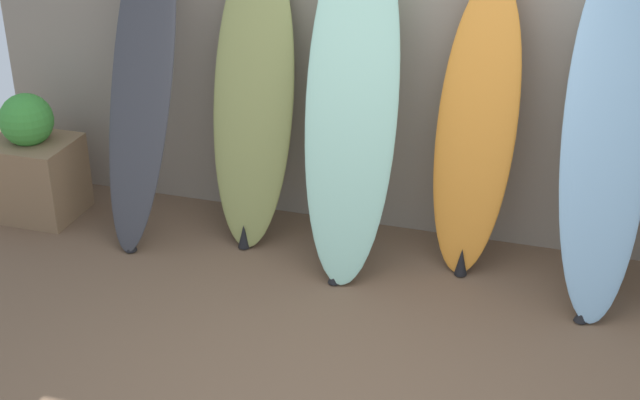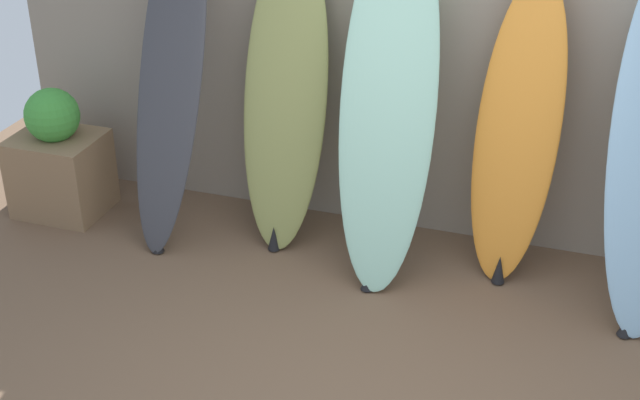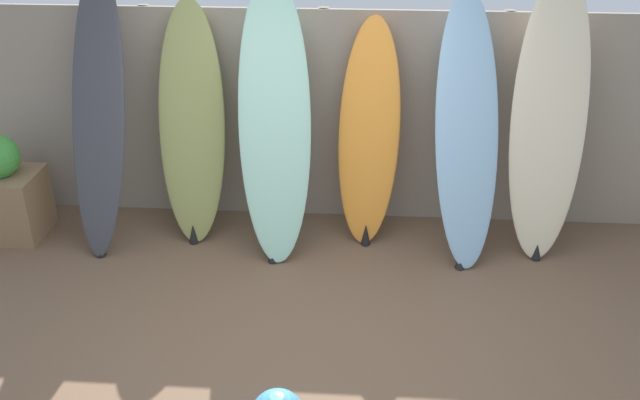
% 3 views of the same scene
% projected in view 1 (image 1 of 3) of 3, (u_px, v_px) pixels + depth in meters
% --- Properties ---
extents(fence_back, '(6.08, 0.11, 1.80)m').
position_uv_depth(fence_back, '(423.00, 104.00, 5.70)').
color(fence_back, gray).
rests_on(fence_back, ground).
extents(surfboard_charcoal_0, '(0.44, 0.87, 2.17)m').
position_uv_depth(surfboard_charcoal_0, '(142.00, 78.00, 5.64)').
color(surfboard_charcoal_0, '#38383D').
rests_on(surfboard_charcoal_0, ground).
extents(surfboard_olive_1, '(0.57, 0.64, 1.90)m').
position_uv_depth(surfboard_olive_1, '(253.00, 100.00, 5.65)').
color(surfboard_olive_1, olive).
rests_on(surfboard_olive_1, ground).
extents(surfboard_seafoam_2, '(0.66, 0.89, 2.12)m').
position_uv_depth(surfboard_seafoam_2, '(352.00, 103.00, 5.29)').
color(surfboard_seafoam_2, '#9ED6BC').
rests_on(surfboard_seafoam_2, ground).
extents(surfboard_orange_3, '(0.53, 0.52, 1.80)m').
position_uv_depth(surfboard_orange_3, '(476.00, 132.00, 5.32)').
color(surfboard_orange_3, orange).
rests_on(surfboard_orange_3, ground).
extents(surfboard_skyblue_4, '(0.59, 0.87, 2.02)m').
position_uv_depth(surfboard_skyblue_4, '(606.00, 138.00, 4.93)').
color(surfboard_skyblue_4, '#8CB7D6').
rests_on(surfboard_skyblue_4, ground).
extents(planter_box, '(0.58, 0.49, 0.89)m').
position_uv_depth(planter_box, '(33.00, 164.00, 6.13)').
color(planter_box, '#846647').
rests_on(planter_box, ground).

